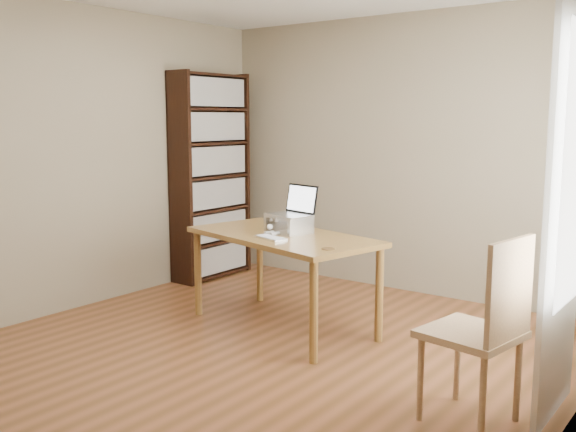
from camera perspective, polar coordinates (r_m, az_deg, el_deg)
The scene contains 9 objects.
room at distance 4.25m, azimuth -2.97°, elevation 4.09°, with size 4.04×4.54×2.64m.
bookshelf at distance 6.65m, azimuth -6.85°, elevation 3.52°, with size 0.30×0.90×2.10m.
desk at distance 5.00m, azimuth -0.48°, elevation -2.58°, with size 1.69×1.10×0.75m.
laptop_stand at distance 5.03m, azimuth 0.07°, elevation -0.56°, with size 0.32×0.25×0.13m.
laptop at distance 5.07m, azimuth 0.47°, elevation 0.75°, with size 0.38×0.35×0.24m.
keyboard at distance 4.78m, azimuth -1.56°, elevation -1.95°, with size 0.29×0.18×0.02m.
coaster at distance 4.42m, azimuth 3.58°, elevation -2.93°, with size 0.09×0.09×0.01m, color #53371C.
cat at distance 5.07m, azimuth 0.10°, elevation -0.72°, with size 0.24×0.48×0.15m.
chair at distance 3.59m, azimuth 17.24°, elevation -9.13°, with size 0.53×0.53×1.04m.
Camera 1 is at (2.74, -3.24, 1.64)m, focal length 40.00 mm.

